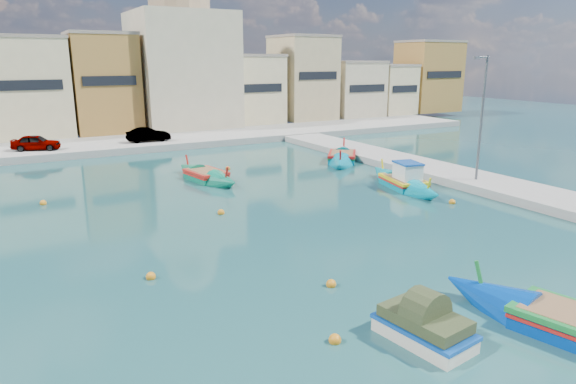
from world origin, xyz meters
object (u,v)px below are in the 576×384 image
object	(u,v)px
luzzu_turquoise_cabin	(403,183)
tender_near	(424,328)
luzzu_green	(206,177)
quay_street_lamp	(481,118)
luzzu_cyan_mid	(342,158)
church_block	(182,53)

from	to	relation	value
luzzu_turquoise_cabin	tender_near	xyz separation A→B (m)	(-11.74, -14.02, 0.10)
luzzu_green	luzzu_turquoise_cabin	bearing A→B (deg)	-38.52
quay_street_lamp	luzzu_cyan_mid	bearing A→B (deg)	102.64
church_block	luzzu_green	bearing A→B (deg)	-105.31
quay_street_lamp	church_block	bearing A→B (deg)	102.35
church_block	luzzu_cyan_mid	xyz separation A→B (m)	(5.00, -23.10, -8.15)
luzzu_cyan_mid	tender_near	bearing A→B (deg)	-120.22
church_block	luzzu_turquoise_cabin	distance (m)	33.10
luzzu_turquoise_cabin	luzzu_green	size ratio (longest dim) A/B	1.12
quay_street_lamp	tender_near	xyz separation A→B (m)	(-15.74, -11.93, -3.92)
church_block	quay_street_lamp	size ratio (longest dim) A/B	2.39
luzzu_turquoise_cabin	luzzu_green	world-z (taller)	luzzu_turquoise_cabin
luzzu_turquoise_cabin	tender_near	bearing A→B (deg)	-129.94
luzzu_turquoise_cabin	church_block	bearing A→B (deg)	96.17
church_block	luzzu_turquoise_cabin	world-z (taller)	church_block
luzzu_cyan_mid	church_block	bearing A→B (deg)	102.21
church_block	luzzu_green	size ratio (longest dim) A/B	2.55
tender_near	quay_street_lamp	bearing A→B (deg)	37.15
luzzu_green	luzzu_cyan_mid	bearing A→B (deg)	4.17
church_block	luzzu_green	xyz separation A→B (m)	(-6.56, -23.94, -8.16)
luzzu_cyan_mid	luzzu_green	bearing A→B (deg)	-175.83
church_block	luzzu_cyan_mid	bearing A→B (deg)	-77.79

